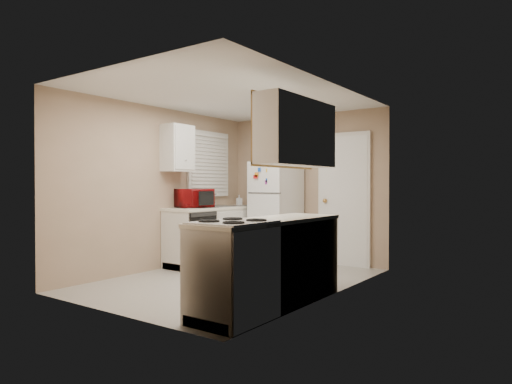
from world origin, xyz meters
The scene contains 19 objects.
floor centered at (0.00, 0.00, 0.00)m, with size 3.80×3.80×0.00m, color beige.
ceiling centered at (0.00, 0.00, 2.40)m, with size 3.80×3.80×0.00m, color white.
wall_left centered at (-1.40, 0.00, 1.20)m, with size 3.80×3.80×0.00m, color tan.
wall_right centered at (1.40, 0.00, 1.20)m, with size 3.80×3.80×0.00m, color tan.
wall_back centered at (0.00, 1.90, 1.20)m, with size 2.80×2.80×0.00m, color tan.
wall_front centered at (0.00, -1.90, 1.20)m, with size 2.80×2.80×0.00m, color tan.
left_counter centered at (-1.10, 0.90, 0.45)m, with size 0.60×1.80×0.90m, color silver.
dishwasher centered at (-0.81, 0.30, 0.49)m, with size 0.03×0.58×0.72m, color black.
sink centered at (-1.10, 1.05, 0.86)m, with size 0.54×0.74×0.16m, color gray.
microwave centered at (-1.15, 0.47, 1.05)m, with size 0.29×0.52×0.35m, color maroon.
soap_bottle centered at (-1.15, 1.61, 1.00)m, with size 0.08×0.08×0.18m, color white.
window_blinds centered at (-1.36, 1.05, 1.60)m, with size 0.10×0.98×1.08m, color silver.
upper_cabinet_left centered at (-1.25, 0.22, 1.80)m, with size 0.30×0.45×0.70m, color silver.
refrigerator centered at (-0.37, 1.57, 0.81)m, with size 0.67×0.65×1.63m, color white.
cabinet_over_fridge centered at (-0.40, 1.75, 2.00)m, with size 0.70×0.30×0.40m, color silver.
interior_door centered at (0.70, 1.86, 1.02)m, with size 0.86×0.06×2.08m, color white.
right_counter centered at (1.10, -0.80, 0.45)m, with size 0.60×2.00×0.90m, color silver.
stove centered at (1.11, -1.42, 0.43)m, with size 0.58×0.71×0.87m, color white.
upper_cabinet_right centered at (1.25, -0.50, 1.80)m, with size 0.30×1.20×0.70m, color silver.
Camera 1 is at (3.70, -4.67, 1.24)m, focal length 32.00 mm.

